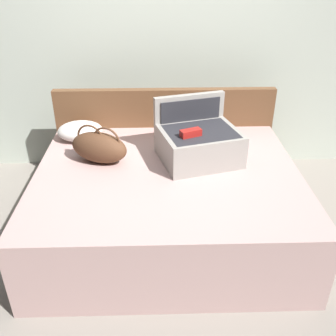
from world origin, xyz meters
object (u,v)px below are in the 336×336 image
at_px(duffel_bag, 99,147).
at_px(pillow_near_headboard, 80,131).
at_px(hard_case_large, 198,142).
at_px(bed, 168,203).

height_order(duffel_bag, pillow_near_headboard, duffel_bag).
bearing_deg(duffel_bag, hard_case_large, 1.11).
bearing_deg(bed, duffel_bag, 160.89).
distance_m(bed, duffel_bag, 0.68).
relative_size(hard_case_large, duffel_bag, 1.37).
xyz_separation_m(hard_case_large, pillow_near_headboard, (-0.97, 0.38, -0.07)).
distance_m(hard_case_large, duffel_bag, 0.76).
bearing_deg(pillow_near_headboard, bed, -38.31).
xyz_separation_m(duffel_bag, pillow_near_headboard, (-0.22, 0.40, -0.04)).
relative_size(bed, duffel_bag, 3.90).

